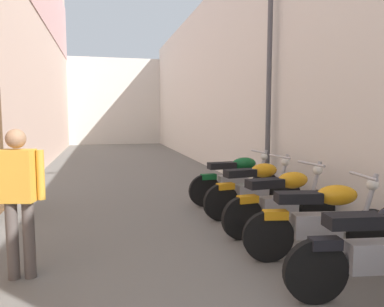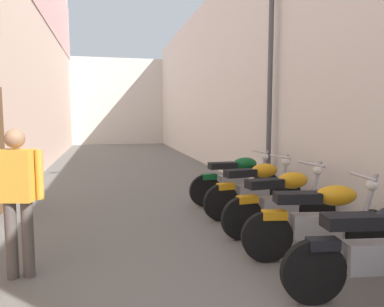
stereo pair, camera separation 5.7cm
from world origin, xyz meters
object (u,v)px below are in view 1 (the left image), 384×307
Objects in this scene: motorcycle_sixth at (282,200)px; motorcycle_seventh at (255,187)px; motorcycle_eighth at (236,178)px; pedestrian_further_down at (18,192)px; motorcycle_fourth at (383,248)px; motorcycle_fifth at (322,219)px; street_lamp at (265,55)px.

motorcycle_seventh is (-0.00, 0.95, 0.00)m from motorcycle_sixth.
motorcycle_seventh is 1.00× the size of motorcycle_eighth.
motorcycle_sixth is 3.41m from pedestrian_further_down.
motorcycle_sixth is 1.18× the size of pedestrian_further_down.
motorcycle_fifth is at bearing 90.00° from motorcycle_fourth.
pedestrian_further_down is (-3.32, 1.29, 0.42)m from motorcycle_fourth.
motorcycle_fifth is 0.97m from motorcycle_sixth.
pedestrian_further_down is 5.29m from street_lamp.
motorcycle_seventh is at bearing 90.00° from motorcycle_fourth.
motorcycle_fourth is at bearing -90.00° from motorcycle_eighth.
motorcycle_fifth is 2.84m from motorcycle_eighth.
street_lamp is (0.70, 2.16, 2.38)m from motorcycle_sixth.
street_lamp reaches higher than motorcycle_seventh.
motorcycle_sixth is at bearing 11.05° from pedestrian_further_down.
pedestrian_further_down is (-3.32, -0.65, 0.42)m from motorcycle_sixth.
motorcycle_fourth is 1.00× the size of motorcycle_fifth.
motorcycle_fourth is 2.89m from motorcycle_seventh.
motorcycle_eighth is (0.00, 1.86, 0.00)m from motorcycle_sixth.
motorcycle_seventh is at bearing 90.00° from motorcycle_sixth.
motorcycle_fifth is 0.99× the size of motorcycle_eighth.
motorcycle_fifth is 0.99× the size of motorcycle_sixth.
motorcycle_fourth is 0.97m from motorcycle_fifth.
pedestrian_further_down reaches higher than motorcycle_eighth.
street_lamp reaches higher than motorcycle_sixth.
pedestrian_further_down is at bearing 174.41° from motorcycle_fifth.
motorcycle_seventh is at bearing 25.76° from pedestrian_further_down.
motorcycle_sixth is at bearing 90.00° from motorcycle_fourth.
motorcycle_fourth is 3.80m from motorcycle_eighth.
motorcycle_seventh is at bearing -120.18° from street_lamp.
motorcycle_fourth is 1.00× the size of motorcycle_sixth.
pedestrian_further_down is (-3.32, -2.51, 0.42)m from motorcycle_eighth.
motorcycle_fourth and motorcycle_fifth have the same top height.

